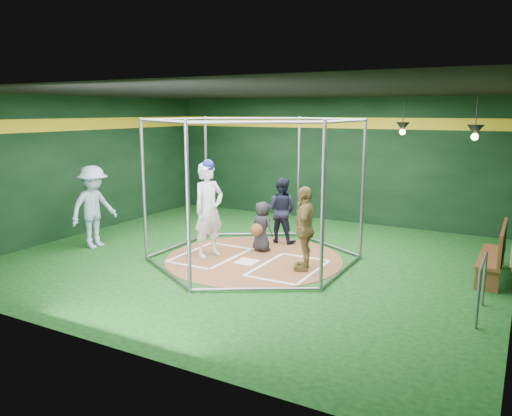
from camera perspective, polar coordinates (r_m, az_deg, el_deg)
The scene contains 15 objects.
room_shell at distance 10.43m, azimuth -0.24°, elevation 3.44°, with size 10.10×9.10×3.53m.
clay_disc at distance 10.79m, azimuth -0.26°, elevation -5.80°, with size 3.80×3.80×0.01m, color brown.
home_plate at distance 10.54m, azimuth -1.05°, elevation -6.15°, with size 0.43×0.43×0.01m, color white.
batter_box_left at distance 11.07m, azimuth -5.21°, elevation -5.36°, with size 1.17×1.77×0.01m.
batter_box_right at distance 10.17m, azimuth 3.77°, elevation -6.84°, with size 1.17×1.77×0.01m.
batting_cage at distance 10.46m, azimuth -0.26°, elevation 2.06°, with size 4.05×4.67×3.00m.
pendant_lamp_near at distance 12.94m, azimuth 16.42°, elevation 8.87°, with size 0.34×0.34×0.90m.
pendant_lamp_far at distance 11.08m, azimuth 23.77°, elevation 8.09°, with size 0.34×0.34×0.90m.
batter_figure at distance 10.77m, azimuth -5.42°, elevation -0.12°, with size 0.69×0.86×2.12m.
visitor_leopard at distance 9.90m, azimuth 5.58°, elevation -2.33°, with size 0.99×0.41×1.68m, color #9D8543.
catcher_figure at distance 11.21m, azimuth 0.62°, elevation -2.15°, with size 0.62×0.63×1.13m.
umpire at distance 11.95m, azimuth 2.92°, elevation -0.25°, with size 0.76×0.59×1.57m, color black.
bystander_blue at distance 12.10m, azimuth -18.09°, elevation 0.12°, with size 1.23×0.71×1.91m, color #91A8C0.
dugout_bench at distance 10.44m, azimuth 25.78°, elevation -4.53°, with size 0.42×1.78×1.04m.
steel_railing at distance 8.46m, azimuth 24.44°, elevation -7.37°, with size 0.05×1.06×0.91m.
Camera 1 is at (5.02, -9.02, 3.14)m, focal length 35.00 mm.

